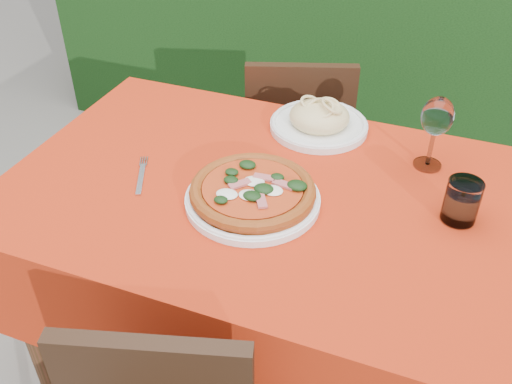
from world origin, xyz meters
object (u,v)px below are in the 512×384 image
(pizza_plate, at_px, (253,193))
(water_glass, at_px, (461,203))
(chair_far, at_px, (297,143))
(fork, at_px, (141,179))
(wine_glass, at_px, (437,119))
(pasta_plate, at_px, (319,120))

(pizza_plate, distance_m, water_glass, 0.48)
(chair_far, distance_m, water_glass, 0.91)
(chair_far, height_order, water_glass, water_glass)
(water_glass, bearing_deg, pizza_plate, -166.25)
(fork, bearing_deg, wine_glass, 1.24)
(pizza_plate, relative_size, water_glass, 3.61)
(water_glass, relative_size, fork, 0.57)
(pasta_plate, distance_m, fork, 0.54)
(pizza_plate, height_order, fork, pizza_plate)
(wine_glass, height_order, fork, wine_glass)
(wine_glass, distance_m, fork, 0.76)
(chair_far, xyz_separation_m, pizza_plate, (0.11, -0.73, 0.30))
(pizza_plate, relative_size, pasta_plate, 1.34)
(water_glass, relative_size, wine_glass, 0.53)
(fork, bearing_deg, pizza_plate, -21.94)
(chair_far, distance_m, wine_glass, 0.76)
(chair_far, distance_m, pizza_plate, 0.80)
(pizza_plate, bearing_deg, fork, -176.97)
(chair_far, xyz_separation_m, wine_glass, (0.48, -0.42, 0.42))
(pizza_plate, xyz_separation_m, wine_glass, (0.37, 0.32, 0.11))
(pizza_plate, distance_m, wine_glass, 0.50)
(pizza_plate, bearing_deg, chair_far, 98.62)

